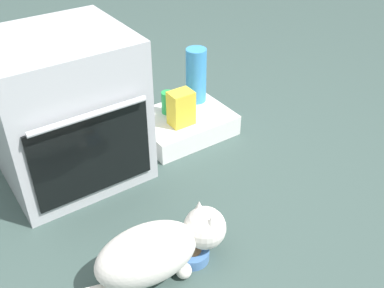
{
  "coord_description": "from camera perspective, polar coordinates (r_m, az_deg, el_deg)",
  "views": [
    {
      "loc": [
        -0.53,
        -1.25,
        1.33
      ],
      "look_at": [
        0.35,
        0.03,
        0.25
      ],
      "focal_mm": 41.91,
      "sensor_mm": 36.0,
      "label": 1
    }
  ],
  "objects": [
    {
      "name": "ground",
      "position": [
        1.9,
        -8.34,
        -10.13
      ],
      "size": [
        8.0,
        8.0,
        0.0
      ],
      "primitive_type": "plane",
      "color": "#384C47"
    },
    {
      "name": "food_bowl",
      "position": [
        1.74,
        0.06,
        -13.71
      ],
      "size": [
        0.13,
        0.13,
        0.07
      ],
      "color": "#4C7AB7",
      "rests_on": "ground"
    },
    {
      "name": "soda_can",
      "position": [
        2.35,
        -3.11,
        5.29
      ],
      "size": [
        0.07,
        0.07,
        0.12
      ],
      "primitive_type": "cylinder",
      "color": "green",
      "rests_on": "pantry_cabinet"
    },
    {
      "name": "snack_bag",
      "position": [
        2.24,
        -1.4,
        4.58
      ],
      "size": [
        0.12,
        0.09,
        0.18
      ],
      "primitive_type": "cube",
      "color": "yellow",
      "rests_on": "pantry_cabinet"
    },
    {
      "name": "pantry_cabinet",
      "position": [
        2.39,
        -1.09,
        2.56
      ],
      "size": [
        0.48,
        0.37,
        0.11
      ],
      "primitive_type": "cube",
      "color": "white",
      "rests_on": "ground"
    },
    {
      "name": "cat",
      "position": [
        1.63,
        -4.49,
        -13.3
      ],
      "size": [
        0.79,
        0.25,
        0.23
      ],
      "rotation": [
        0.0,
        0.0,
        -0.1
      ],
      "color": "silver",
      "rests_on": "ground"
    },
    {
      "name": "water_bottle",
      "position": [
        2.43,
        0.53,
        8.72
      ],
      "size": [
        0.11,
        0.11,
        0.3
      ],
      "primitive_type": "cylinder",
      "color": "#388CD1",
      "rests_on": "pantry_cabinet"
    },
    {
      "name": "oven",
      "position": [
        2.04,
        -15.86,
        4.19
      ],
      "size": [
        0.6,
        0.58,
        0.67
      ],
      "color": "#B7BABF",
      "rests_on": "ground"
    }
  ]
}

